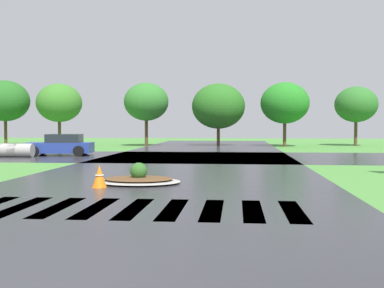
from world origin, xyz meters
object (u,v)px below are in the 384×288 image
object	(u,v)px
median_island	(139,179)
traffic_cone	(99,177)
drainage_pipe_stack	(6,150)
car_white_sedan	(61,145)

from	to	relation	value
median_island	traffic_cone	distance (m)	1.53
median_island	drainage_pipe_stack	xyz separation A→B (m)	(-10.34, 11.44, 0.27)
car_white_sedan	traffic_cone	size ratio (longest dim) A/B	5.92
traffic_cone	drainage_pipe_stack	bearing A→B (deg)	126.60
median_island	traffic_cone	world-z (taller)	traffic_cone
median_island	car_white_sedan	bearing A→B (deg)	120.15
traffic_cone	median_island	bearing A→B (deg)	50.23
car_white_sedan	drainage_pipe_stack	world-z (taller)	car_white_sedan
median_island	car_white_sedan	world-z (taller)	car_white_sedan
median_island	car_white_sedan	size ratio (longest dim) A/B	0.67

